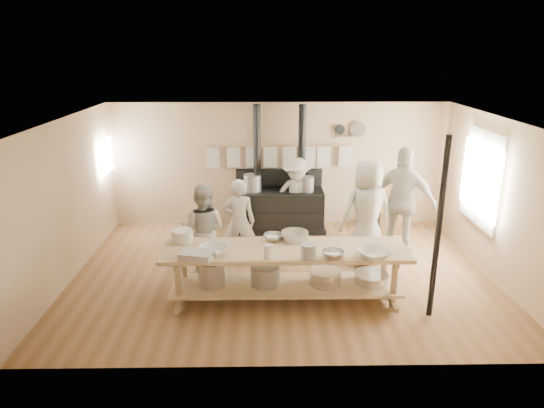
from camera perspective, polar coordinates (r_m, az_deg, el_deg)
name	(u,v)px	position (r m, az deg, el deg)	size (l,w,h in m)	color
ground	(283,274)	(8.30, 1.30, -8.19)	(7.00, 7.00, 0.00)	brown
room_shell	(284,181)	(7.72, 1.38, 2.68)	(7.00, 7.00, 7.00)	tan
window_right	(482,178)	(9.15, 23.52, 2.80)	(0.09, 1.50, 1.65)	beige
left_opening	(105,157)	(10.16, -19.02, 5.30)	(0.00, 0.90, 0.90)	white
stove	(279,206)	(10.07, 0.82, -0.19)	(1.90, 0.75, 2.60)	black
towel_rail	(279,154)	(10.07, 0.83, 5.90)	(3.00, 0.04, 0.47)	tan
back_wall_shelf	(350,132)	(10.17, 9.20, 8.38)	(0.63, 0.14, 0.32)	tan
prep_table	(285,269)	(7.26, 1.53, -7.65)	(3.60, 0.90, 0.85)	tan
support_post	(438,230)	(6.95, 18.99, -2.92)	(0.08, 0.08, 2.60)	black
cook_far_left	(239,222)	(8.40, -3.91, -2.15)	(0.57, 0.37, 1.55)	beige
cook_left	(203,231)	(8.03, -8.07, -3.14)	(0.77, 0.60, 1.58)	beige
cook_center	(367,212)	(8.54, 11.10, -0.94)	(0.92, 0.60, 1.88)	beige
cook_right	(403,202)	(9.04, 15.13, 0.25)	(1.18, 0.49, 2.01)	beige
cook_by_window	(296,196)	(9.84, 2.85, 0.98)	(1.01, 0.58, 1.57)	beige
chair	(389,218)	(10.33, 13.61, -1.65)	(0.48, 0.48, 0.94)	brown
bowl_white_a	(213,250)	(7.00, -6.94, -5.39)	(0.42, 0.42, 0.10)	white
bowl_steel_a	(273,237)	(7.41, 0.13, -3.93)	(0.29, 0.29, 0.09)	silver
bowl_white_b	(374,254)	(6.97, 11.91, -5.73)	(0.46, 0.46, 0.11)	white
bowl_steel_b	(333,254)	(6.87, 7.20, -5.89)	(0.32, 0.32, 0.10)	silver
roasting_pan	(197,255)	(6.87, -8.82, -5.98)	(0.44, 0.30, 0.10)	#B2B2B7
mixing_bowl_large	(295,236)	(7.42, 2.69, -3.77)	(0.42, 0.42, 0.13)	silver
bucket_galv	(308,251)	(6.81, 4.29, -5.53)	(0.22, 0.22, 0.21)	gray
deep_bowl_enamel	(182,236)	(7.45, -10.49, -3.71)	(0.31, 0.31, 0.19)	white
pitcher	(268,252)	(6.78, -0.45, -5.61)	(0.12, 0.12, 0.20)	white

